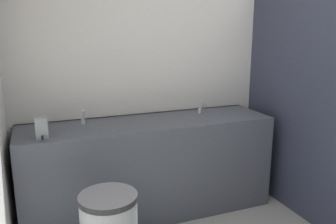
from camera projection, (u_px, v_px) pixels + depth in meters
name	position (u px, v px, depth m)	size (l,w,h in m)	color
wall_back	(207.00, 65.00, 3.54)	(3.84, 0.09, 2.63)	white
vanity_counter	(149.00, 166.00, 3.17)	(2.24, 0.61, 0.88)	#4C515B
faucet_left	(83.00, 119.00, 2.94)	(0.04, 0.10, 0.14)	silver
faucet_right	(201.00, 108.00, 3.33)	(0.04, 0.10, 0.14)	silver
soap_dispenser	(42.00, 128.00, 2.56)	(0.09, 0.09, 0.16)	gray
toilet	(309.00, 161.00, 3.67)	(0.39, 0.49, 0.74)	white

